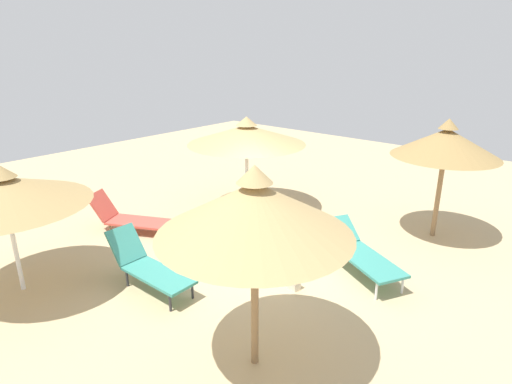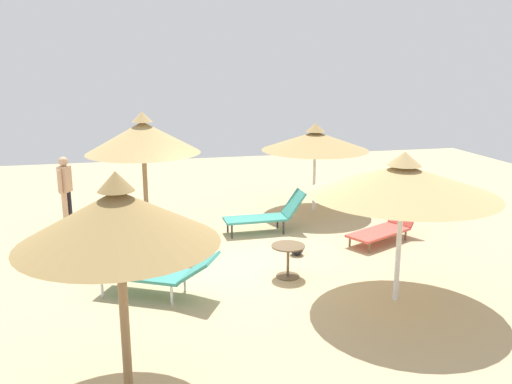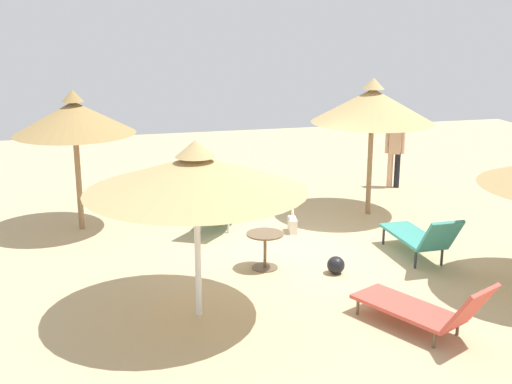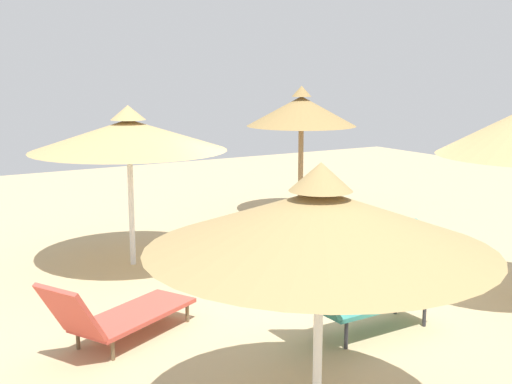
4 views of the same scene
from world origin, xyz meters
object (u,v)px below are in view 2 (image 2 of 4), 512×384
at_px(parasol_umbrella_edge, 143,137).
at_px(parasol_umbrella_front, 315,141).
at_px(handbag, 191,257).
at_px(parasol_umbrella_back, 118,217).
at_px(beach_ball, 297,248).
at_px(lounge_chair_near_left, 159,272).
at_px(lounge_chair_near_right, 267,214).
at_px(side_table_round, 288,255).
at_px(person_standing_far_left, 65,187).
at_px(parasol_umbrella_center, 403,180).
at_px(lounge_chair_far_right, 387,225).

bearing_deg(parasol_umbrella_edge, parasol_umbrella_front, 16.65).
xyz_separation_m(parasol_umbrella_edge, handbag, (0.75, -1.85, -2.08)).
distance_m(parasol_umbrella_edge, parasol_umbrella_back, 5.74).
bearing_deg(beach_ball, lounge_chair_near_left, -154.48).
xyz_separation_m(lounge_chair_near_right, handbag, (-1.92, -1.64, -0.27)).
xyz_separation_m(parasol_umbrella_back, side_table_round, (2.81, 2.90, -1.74)).
bearing_deg(parasol_umbrella_back, handbag, 73.04).
height_order(parasol_umbrella_front, lounge_chair_near_right, parasol_umbrella_front).
height_order(person_standing_far_left, beach_ball, person_standing_far_left).
height_order(parasol_umbrella_back, lounge_chair_near_left, parasol_umbrella_back).
height_order(lounge_chair_near_right, lounge_chair_near_left, lounge_chair_near_right).
distance_m(parasol_umbrella_center, person_standing_far_left, 8.00).
bearing_deg(lounge_chair_near_left, handbag, 62.13).
bearing_deg(beach_ball, parasol_umbrella_front, 65.16).
distance_m(lounge_chair_near_right, lounge_chair_far_right, 2.65).
bearing_deg(person_standing_far_left, lounge_chair_near_right, -20.00).
distance_m(lounge_chair_near_right, person_standing_far_left, 4.81).
xyz_separation_m(parasol_umbrella_center, handbag, (-3.08, 2.29, -1.86)).
height_order(lounge_chair_near_right, beach_ball, lounge_chair_near_right).
bearing_deg(person_standing_far_left, lounge_chair_near_left, -67.33).
relative_size(parasol_umbrella_back, beach_ball, 9.35).
bearing_deg(parasol_umbrella_back, parasol_umbrella_edge, 85.76).
xyz_separation_m(lounge_chair_near_left, handbag, (0.67, 1.27, -0.27)).
bearing_deg(parasol_umbrella_edge, beach_ball, -31.77).
distance_m(parasol_umbrella_center, side_table_round, 2.53).
relative_size(parasol_umbrella_center, lounge_chair_near_left, 1.42).
distance_m(parasol_umbrella_front, parasol_umbrella_center, 5.46).
distance_m(lounge_chair_near_left, handbag, 1.46).
bearing_deg(side_table_round, parasol_umbrella_edge, 130.24).
distance_m(parasol_umbrella_center, handbag, 4.27).
bearing_deg(person_standing_far_left, parasol_umbrella_center, -44.57).
xyz_separation_m(person_standing_far_left, side_table_round, (4.20, -4.24, -0.53)).
distance_m(handbag, side_table_round, 1.92).
distance_m(parasol_umbrella_front, person_standing_far_left, 6.19).
height_order(parasol_umbrella_back, lounge_chair_far_right, parasol_umbrella_back).
relative_size(parasol_umbrella_back, lounge_chair_near_left, 1.28).
xyz_separation_m(lounge_chair_near_right, person_standing_far_left, (-4.49, 1.64, 0.51)).
distance_m(lounge_chair_near_right, lounge_chair_near_left, 3.90).
bearing_deg(lounge_chair_near_right, side_table_round, -96.28).
bearing_deg(lounge_chair_far_right, side_table_round, -151.53).
height_order(parasol_umbrella_center, person_standing_far_left, parasol_umbrella_center).
relative_size(lounge_chair_far_right, beach_ball, 6.86).
distance_m(lounge_chair_far_right, beach_ball, 2.22).
height_order(parasol_umbrella_edge, parasol_umbrella_back, parasol_umbrella_edge).
bearing_deg(parasol_umbrella_center, parasol_umbrella_back, -159.72).
bearing_deg(parasol_umbrella_back, lounge_chair_far_right, 38.39).
distance_m(parasol_umbrella_back, lounge_chair_near_left, 3.16).
relative_size(lounge_chair_far_right, lounge_chair_near_left, 0.94).
distance_m(parasol_umbrella_edge, lounge_chair_far_right, 5.57).
bearing_deg(parasol_umbrella_edge, parasol_umbrella_back, -94.24).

